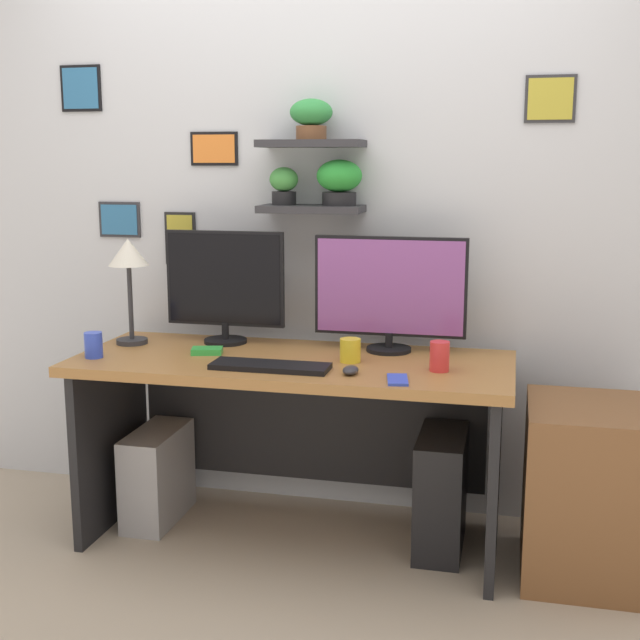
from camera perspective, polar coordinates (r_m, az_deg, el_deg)
ground_plane at (r=3.48m, az=-1.85°, el=-14.75°), size 8.00×8.00×0.00m
back_wall_assembly at (r=3.56m, az=-0.18°, el=8.48°), size 4.40×0.24×2.70m
desk at (r=3.33m, az=-1.66°, el=-5.91°), size 1.69×0.68×0.75m
monitor_left at (r=3.49m, az=-6.55°, el=2.45°), size 0.51×0.18×0.47m
monitor_right at (r=3.32m, az=4.83°, el=1.96°), size 0.61×0.18×0.46m
keyboard at (r=3.07m, az=-3.43°, el=-3.18°), size 0.44×0.14×0.02m
computer_mouse at (r=2.99m, az=2.11°, el=-3.46°), size 0.06×0.09×0.03m
desk_lamp at (r=3.52m, az=-13.00°, el=3.85°), size 0.16×0.16×0.44m
cell_phone at (r=2.91m, az=5.34°, el=-4.10°), size 0.09×0.15×0.01m
coffee_mug at (r=3.17m, az=2.11°, el=-2.07°), size 0.08×0.08×0.09m
pen_cup at (r=3.35m, az=-15.28°, el=-1.67°), size 0.07×0.07×0.10m
scissors_tray at (r=3.33m, az=-7.77°, el=-2.11°), size 0.14×0.11×0.02m
water_cup at (r=3.05m, az=8.21°, el=-2.48°), size 0.07×0.07×0.11m
drawer_cabinet at (r=3.24m, az=17.79°, el=-11.10°), size 0.44×0.50×0.64m
computer_tower_left at (r=3.64m, az=-11.09°, el=-10.40°), size 0.18×0.40×0.39m
computer_tower_right at (r=3.35m, az=8.30°, el=-11.58°), size 0.18×0.40×0.47m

